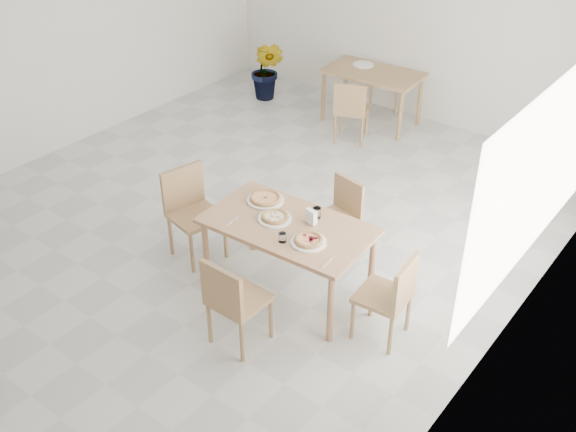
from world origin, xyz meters
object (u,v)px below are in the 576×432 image
Objects in this scene: pizza_margherita at (266,198)px; chair_back_s at (351,108)px; napkin_holder at (311,217)px; plate_empty at (363,65)px; chair_west at (191,207)px; pizza_pepperoni at (309,240)px; main_table at (288,232)px; tumbler_b at (282,237)px; chair_north at (341,211)px; plate_margherita at (266,200)px; chair_south at (232,298)px; plate_pepperoni at (308,242)px; tumbler_a at (317,213)px; plate_mushroom at (275,219)px; chair_east at (392,293)px; chair_back_n at (392,70)px; pizza_mushroom at (275,217)px; second_table at (373,78)px; potted_plant at (267,70)px.

chair_back_s is at bearing 107.28° from pizza_margherita.
plate_empty is at bearing 130.02° from napkin_holder.
pizza_pepperoni is (1.46, -0.04, 0.24)m from chair_west.
tumbler_b is (0.13, -0.25, 0.13)m from main_table.
plate_empty is (-1.76, 4.06, -0.03)m from tumbler_b.
chair_west is at bearing 178.52° from pizza_pepperoni.
main_table is 1.82× the size of chair_back_s.
tumbler_b reaches higher than main_table.
chair_north is 1.48m from chair_west.
napkin_holder is (0.15, -0.72, 0.36)m from chair_north.
plate_margherita is 2.49× the size of napkin_holder.
chair_south is at bearing -107.51° from pizza_pepperoni.
plate_pepperoni is at bearing -26.57° from pizza_pepperoni.
pizza_pepperoni reaches higher than main_table.
chair_south is 0.82m from pizza_pepperoni.
tumbler_b is at bearing -66.57° from plate_empty.
tumbler_a reaches higher than tumbler_b.
chair_west is at bearing -175.89° from plate_mushroom.
chair_east reaches higher than pizza_margherita.
tumbler_b is 4.42m from plate_empty.
plate_pepperoni is 0.33× the size of chair_back_n.
chair_back_s is at bearing 110.82° from plate_mushroom.
pizza_mushroom is at bearing -68.70° from plate_empty.
chair_west reaches higher than plate_pepperoni.
chair_back_s is 0.93m from plate_empty.
plate_mushroom is 0.33m from napkin_holder.
tumbler_a is at bearing 6.56° from plate_margherita.
second_table is (-1.39, 3.69, -0.01)m from main_table.
napkin_holder is at bearing -45.88° from potted_plant.
chair_south is 1.04m from napkin_holder.
plate_empty is at bearing -114.50° from chair_back_n.
plate_pepperoni is (0.72, -0.31, 0.00)m from plate_margherita.
plate_mushroom is at bearing 88.51° from chair_back_s.
plate_margherita is at bearing 157.02° from pizza_pepperoni.
chair_east is at bearing -39.73° from potted_plant.
chair_back_n is at bearing -72.26° from chair_south.
chair_back_n reaches higher than pizza_mushroom.
pizza_margherita is 2.96m from chair_back_s.
pizza_mushroom is 0.35m from tumbler_b.
chair_north is 2.46× the size of pizza_pepperoni.
pizza_margherita reaches higher than plate_mushroom.
plate_pepperoni is at bearing -43.99° from napkin_holder.
napkin_holder is at bearing 121.88° from pizza_pepperoni.
napkin_holder is (-0.16, 0.26, 0.06)m from plate_pepperoni.
napkin_holder is (0.02, -0.11, 0.02)m from tumbler_a.
second_table is at bearing 114.13° from pizza_pepperoni.
chair_south is 4.09m from chair_back_s.
chair_back_n reaches higher than pizza_pepperoni.
potted_plant is at bearing 129.09° from pizza_margherita.
plate_mushroom is at bearing -136.60° from tumbler_a.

